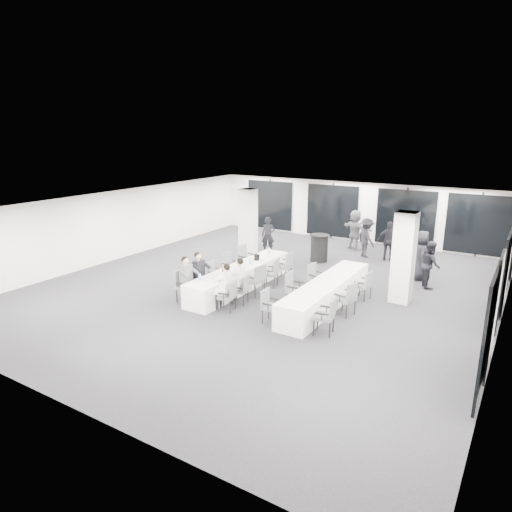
{
  "coord_description": "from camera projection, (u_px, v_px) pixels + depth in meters",
  "views": [
    {
      "loc": [
        7.38,
        -12.63,
        5.1
      ],
      "look_at": [
        -0.31,
        -0.2,
        1.08
      ],
      "focal_mm": 32.0,
      "sensor_mm": 36.0,
      "label": 1
    }
  ],
  "objects": [
    {
      "name": "plate_c",
      "position": [
        237.0,
        270.0,
        14.71
      ],
      "size": [
        0.22,
        0.22,
        0.03
      ],
      "color": "white",
      "rests_on": "banquet_table_main"
    },
    {
      "name": "standing_guest_a",
      "position": [
        268.0,
        233.0,
        19.46
      ],
      "size": [
        0.81,
        0.76,
        1.77
      ],
      "primitive_type": "imported",
      "rotation": [
        0.0,
        0.0,
        0.48
      ],
      "color": "black",
      "rests_on": "floor"
    },
    {
      "name": "chair_main_right_far",
      "position": [
        286.0,
        264.0,
        16.05
      ],
      "size": [
        0.5,
        0.56,
        0.98
      ],
      "rotation": [
        0.0,
        0.0,
        1.56
      ],
      "color": "#505358",
      "rests_on": "floor"
    },
    {
      "name": "chair_side_right_near",
      "position": [
        327.0,
        314.0,
        11.7
      ],
      "size": [
        0.58,
        0.62,
        0.99
      ],
      "rotation": [
        0.0,
        0.0,
        1.74
      ],
      "color": "#505358",
      "rests_on": "floor"
    },
    {
      "name": "standing_guest_d",
      "position": [
        389.0,
        239.0,
        18.32
      ],
      "size": [
        1.19,
        0.85,
        1.83
      ],
      "primitive_type": "imported",
      "rotation": [
        0.0,
        0.0,
        3.39
      ],
      "color": "black",
      "rests_on": "floor"
    },
    {
      "name": "water_bottle_b",
      "position": [
        250.0,
        262.0,
        15.27
      ],
      "size": [
        0.08,
        0.08,
        0.24
      ],
      "primitive_type": "cylinder",
      "color": "silver",
      "rests_on": "banquet_table_main"
    },
    {
      "name": "plate_a",
      "position": [
        213.0,
        278.0,
        13.87
      ],
      "size": [
        0.2,
        0.2,
        0.03
      ],
      "color": "white",
      "rests_on": "banquet_table_main"
    },
    {
      "name": "chair_main_right_near",
      "position": [
        229.0,
        294.0,
        13.23
      ],
      "size": [
        0.54,
        0.57,
        0.91
      ],
      "rotation": [
        0.0,
        0.0,
        1.77
      ],
      "color": "#505358",
      "rests_on": "floor"
    },
    {
      "name": "chair_side_right_mid",
      "position": [
        348.0,
        297.0,
        12.88
      ],
      "size": [
        0.6,
        0.63,
        1.0
      ],
      "rotation": [
        0.0,
        0.0,
        1.35
      ],
      "color": "#505358",
      "rests_on": "floor"
    },
    {
      "name": "chair_main_left_fourth",
      "position": [
        229.0,
        265.0,
        16.02
      ],
      "size": [
        0.57,
        0.61,
        0.98
      ],
      "rotation": [
        0.0,
        0.0,
        -1.74
      ],
      "color": "#505358",
      "rests_on": "floor"
    },
    {
      "name": "chair_side_left_mid",
      "position": [
        293.0,
        287.0,
        13.66
      ],
      "size": [
        0.55,
        0.61,
        1.02
      ],
      "rotation": [
        0.0,
        0.0,
        -1.5
      ],
      "color": "#505358",
      "rests_on": "floor"
    },
    {
      "name": "chair_main_right_second",
      "position": [
        242.0,
        288.0,
        13.81
      ],
      "size": [
        0.53,
        0.55,
        0.88
      ],
      "rotation": [
        0.0,
        0.0,
        1.78
      ],
      "color": "#505358",
      "rests_on": "floor"
    },
    {
      "name": "seated_guest_b",
      "position": [
        200.0,
        272.0,
        14.37
      ],
      "size": [
        0.5,
        0.38,
        1.44
      ],
      "rotation": [
        0.0,
        0.0,
        -1.57
      ],
      "color": "black",
      "rests_on": "floor"
    },
    {
      "name": "chair_main_right_fourth",
      "position": [
        273.0,
        271.0,
        15.31
      ],
      "size": [
        0.57,
        0.6,
        0.96
      ],
      "rotation": [
        0.0,
        0.0,
        1.77
      ],
      "color": "#505358",
      "rests_on": "floor"
    },
    {
      "name": "banquet_table_side",
      "position": [
        326.0,
        293.0,
        13.71
      ],
      "size": [
        0.9,
        5.0,
        0.75
      ],
      "primitive_type": "cube",
      "color": "white",
      "rests_on": "floor"
    },
    {
      "name": "chair_main_right_mid",
      "position": [
        257.0,
        278.0,
        14.46
      ],
      "size": [
        0.61,
        0.64,
        1.02
      ],
      "rotation": [
        0.0,
        0.0,
        1.37
      ],
      "color": "#505358",
      "rests_on": "floor"
    },
    {
      "name": "ice_bucket_near",
      "position": [
        226.0,
        269.0,
        14.36
      ],
      "size": [
        0.24,
        0.24,
        0.27
      ],
      "primitive_type": "cylinder",
      "color": "black",
      "rests_on": "banquet_table_main"
    },
    {
      "name": "water_bottle_a",
      "position": [
        200.0,
        278.0,
        13.62
      ],
      "size": [
        0.07,
        0.07,
        0.23
      ],
      "primitive_type": "cylinder",
      "color": "silver",
      "rests_on": "banquet_table_main"
    },
    {
      "name": "standing_guest_h",
      "position": [
        430.0,
        261.0,
        15.2
      ],
      "size": [
        0.85,
        1.01,
        1.79
      ],
      "primitive_type": "imported",
      "rotation": [
        0.0,
        0.0,
        2.02
      ],
      "color": "black",
      "rests_on": "floor"
    },
    {
      "name": "standing_guest_e",
      "position": [
        421.0,
        252.0,
        15.95
      ],
      "size": [
        0.86,
        1.1,
        1.99
      ],
      "primitive_type": "imported",
      "rotation": [
        0.0,
        0.0,
        1.89
      ],
      "color": "black",
      "rests_on": "floor"
    },
    {
      "name": "column_left",
      "position": [
        248.0,
        222.0,
        19.12
      ],
      "size": [
        0.6,
        0.6,
        2.8
      ],
      "primitive_type": "cube",
      "color": "silver",
      "rests_on": "floor"
    },
    {
      "name": "seated_guest_d",
      "position": [
        238.0,
        278.0,
        13.79
      ],
      "size": [
        0.5,
        0.38,
        1.44
      ],
      "rotation": [
        0.0,
        0.0,
        1.57
      ],
      "color": "white",
      "rests_on": "floor"
    },
    {
      "name": "chair_main_left_mid",
      "position": [
        214.0,
        272.0,
        15.31
      ],
      "size": [
        0.51,
        0.54,
        0.89
      ],
      "rotation": [
        0.0,
        0.0,
        -1.42
      ],
      "color": "#505358",
      "rests_on": "floor"
    },
    {
      "name": "banquet_table_main",
      "position": [
        241.0,
        277.0,
        15.21
      ],
      "size": [
        0.9,
        5.0,
        0.75
      ],
      "primitive_type": "cube",
      "color": "white",
      "rests_on": "floor"
    },
    {
      "name": "wine_glass",
      "position": [
        206.0,
        281.0,
        13.14
      ],
      "size": [
        0.08,
        0.08,
        0.22
      ],
      "color": "silver",
      "rests_on": "banquet_table_main"
    },
    {
      "name": "ice_bucket_far",
      "position": [
        257.0,
        257.0,
        15.86
      ],
      "size": [
        0.2,
        0.2,
        0.22
      ],
      "primitive_type": "cylinder",
      "color": "black",
      "rests_on": "banquet_table_main"
    },
    {
      "name": "room",
      "position": [
        306.0,
        244.0,
        15.54
      ],
      "size": [
        14.04,
        16.04,
        2.84
      ],
      "color": "black",
      "rests_on": "ground"
    },
    {
      "name": "column_right",
      "position": [
        404.0,
        258.0,
        13.77
      ],
      "size": [
        0.6,
        0.6,
        2.8
      ],
      "primitive_type": "cube",
      "color": "silver",
      "rests_on": "floor"
    },
    {
      "name": "standing_guest_c",
      "position": [
        367.0,
        235.0,
        18.87
      ],
      "size": [
        1.31,
        1.26,
        1.86
      ],
      "primitive_type": "imported",
      "rotation": [
        0.0,
        0.0,
        2.42
      ],
      "color": "black",
      "rests_on": "floor"
    },
    {
      "name": "chair_main_left_near",
      "position": [
        184.0,
        284.0,
        14.01
      ],
      "size": [
        0.54,
        0.59,
        0.99
      ],
      "rotation": [
        0.0,
        0.0,
        -1.49
      ],
      "color": "#505358",
      "rests_on": "floor"
    },
    {
      "name": "water_bottle_c",
      "position": [
        269.0,
        251.0,
        16.58
      ],
      "size": [
        0.08,
        0.08,
        0.24
      ],
      "primitive_type": "cylinder",
      "color": "silver",
      "rests_on": "banquet_table_main"
    },
    {
      "name": "standing_guest_g",
      "position": [
        251.0,
        227.0,
        20.31
      ],
      "size": [
        0.87,
        0.81,
        1.93
      ],
      "primitive_type": "imported",
      "rotation": [
        0.0,
        0.0,
        -0.42
      ],
      "color": "white",
      "rests_on": "floor"
    },
    {
      "name": "chair_main_left_second",
      "position": [
        197.0,
        280.0,
        14.53
      ],
      "size": [
        0.47,
        0.52,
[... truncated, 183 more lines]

